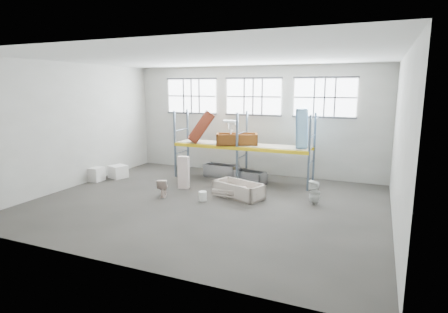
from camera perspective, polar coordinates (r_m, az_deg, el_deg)
The scene contains 34 objects.
floor at distance 13.11m, azimuth -2.59°, elevation -7.37°, with size 12.00×10.00×0.10m, color #4A453F.
ceiling at distance 12.50m, azimuth -2.79°, elevation 15.44°, with size 12.00×10.00×0.10m, color silver.
wall_back at distance 17.22m, azimuth 4.65°, elevation 5.63°, with size 12.00×0.10×5.00m, color #A09E94.
wall_front at distance 8.35m, azimuth -17.87°, elevation -0.31°, with size 12.00×0.10×5.00m, color #BAB8AD.
wall_left at distance 16.12m, azimuth -22.53°, elevation 4.50°, with size 0.10×10.00×5.00m, color #AEADA2.
wall_right at distance 11.35m, azimuth 26.05°, elevation 1.92°, with size 0.10×10.00×5.00m, color #B9B8AC.
window_left at distance 18.32m, azimuth -5.08°, elevation 9.38°, with size 2.60×0.04×1.60m, color white.
window_mid at distance 17.05m, azimuth 4.59°, elevation 9.29°, with size 2.60×0.04×1.60m, color white.
window_right at distance 16.32m, azimuth 15.43°, elevation 8.88°, with size 2.60×0.04×1.60m, color white.
rack_upright_la at distance 16.63m, azimuth -7.65°, elevation 1.92°, with size 0.08×0.08×3.00m, color slate.
rack_upright_lb at distance 17.66m, azimuth -5.67°, elevation 2.48°, with size 0.08×0.08×3.00m, color slate.
rack_upright_ma at distance 15.34m, azimuth 2.05°, elevation 1.27°, with size 0.08×0.08×3.00m, color slate.
rack_upright_mb at distance 16.45m, azimuth 3.55°, elevation 1.90°, with size 0.08×0.08×3.00m, color slate.
rack_upright_ra at distance 14.55m, azimuth 13.14°, elevation 0.47°, with size 0.08×0.08×3.00m, color slate.
rack_upright_rb at distance 15.72m, azimuth 13.91°, elevation 1.19°, with size 0.08×0.08×3.00m, color slate.
rack_beam_front at distance 15.34m, azimuth 2.05°, elevation 1.27°, with size 6.00×0.10×0.14m, color yellow.
rack_beam_back at distance 16.45m, azimuth 3.55°, elevation 1.90°, with size 6.00×0.10×0.14m, color yellow.
shelf_deck at distance 15.88m, azimuth 2.83°, elevation 1.88°, with size 5.90×1.10×0.03m, color gray.
wet_patch at distance 15.47m, azimuth 1.74°, elevation -4.33°, with size 1.80×1.80×0.00m, color black.
bathtub_beige at distance 13.65m, azimuth 2.27°, elevation -5.19°, with size 1.90×0.89×0.56m, color beige, non-canonical shape.
cistern_spare at distance 13.30m, azimuth 2.53°, elevation -5.61°, with size 0.44×0.21×0.42m, color beige.
sink_in_tub at distance 13.45m, azimuth 1.27°, elevation -5.96°, with size 0.46×0.46×0.16m, color beige.
toilet_beige at distance 13.91m, azimuth -9.52°, elevation -4.76°, with size 0.38×0.67×0.68m, color beige.
cistern_tall at distance 14.80m, azimuth -6.32°, elevation -2.48°, with size 0.42×0.27×1.31m, color beige.
toilet_white at distance 13.18m, azimuth 13.96°, elevation -5.46°, with size 0.38×0.39×0.84m, color white.
steel_tub_left at distance 16.73m, azimuth -0.41°, elevation -2.19°, with size 1.51×0.71×0.55m, color #B6B8BF, non-canonical shape.
steel_tub_right at distance 15.74m, azimuth 4.02°, elevation -3.16°, with size 1.36×0.64×0.50m, color #A5A6AC, non-canonical shape.
rust_tub_flat at distance 15.78m, azimuth 2.03°, elevation 2.71°, with size 1.75×0.82×0.49m, color #7B3A0D, non-canonical shape.
rust_tub_tilted at distance 16.30m, azimuth -3.57°, elevation 4.64°, with size 1.49×0.70×0.42m, color maroon, non-canonical shape.
sink_on_shelf at distance 15.66m, azimuth 1.07°, elevation 3.67°, with size 0.68×0.53×0.61m, color silver.
blue_tub_upright at distance 15.20m, azimuth 12.08°, elevation 4.36°, with size 1.58×0.74×0.44m, color #8BC5F3, non-canonical shape.
bucket at distance 13.27m, azimuth -3.34°, elevation -6.17°, with size 0.29×0.29×0.34m, color white.
carton_near at distance 16.95m, azimuth -19.53°, elevation -2.59°, with size 0.69×0.60×0.60m, color silver.
carton_far at distance 17.18m, azimuth -16.20°, elevation -2.27°, with size 0.67×0.67×0.56m, color white.
Camera 1 is at (5.41, -11.23, 4.03)m, focal length 29.29 mm.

